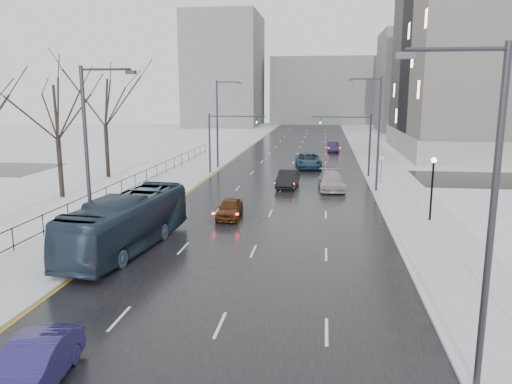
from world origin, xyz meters
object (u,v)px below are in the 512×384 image
at_px(streetlight_r_mid, 376,128).
at_px(lamppost_r_mid, 433,180).
at_px(streetlight_l_far, 219,120).
at_px(no_uturn_sign, 382,161).
at_px(sedan_right_distant, 333,147).
at_px(bus, 127,222).
at_px(mast_signal_right, 359,138).
at_px(sedan_right_near, 288,179).
at_px(sedan_left_near, 33,366).
at_px(sedan_center_near, 230,208).
at_px(tree_park_d, 63,198).
at_px(tree_park_e, 109,178).
at_px(sedan_right_far, 332,180).
at_px(streetlight_r_near, 485,205).
at_px(mast_signal_left, 219,136).
at_px(sedan_right_cross, 308,161).
at_px(streetlight_l_near, 91,153).

xyz_separation_m(streetlight_r_mid, lamppost_r_mid, (2.83, -10.00, -2.67)).
xyz_separation_m(streetlight_l_far, no_uturn_sign, (17.37, -8.00, -3.32)).
height_order(no_uturn_sign, sedan_right_distant, no_uturn_sign).
relative_size(streetlight_l_far, bus, 0.90).
relative_size(mast_signal_right, sedan_right_near, 1.35).
xyz_separation_m(sedan_left_near, sedan_center_near, (1.93, 20.98, -0.05)).
relative_size(tree_park_d, sedan_left_near, 2.84).
bearing_deg(sedan_right_distant, tree_park_e, -134.66).
xyz_separation_m(tree_park_d, sedan_right_far, (22.30, 6.78, 0.85)).
relative_size(streetlight_l_far, mast_signal_right, 1.54).
relative_size(tree_park_d, bus, 1.12).
height_order(streetlight_r_near, sedan_right_far, streetlight_r_near).
relative_size(tree_park_d, streetlight_r_near, 1.25).
xyz_separation_m(no_uturn_sign, bus, (-16.20, -22.54, -0.71)).
distance_m(mast_signal_left, sedan_left_near, 39.99).
xyz_separation_m(tree_park_e, sedan_right_distant, (23.31, 26.32, 0.76)).
xyz_separation_m(streetlight_r_mid, mast_signal_left, (-15.49, 8.00, -1.51)).
relative_size(streetlight_r_mid, sedan_right_cross, 1.64).
distance_m(sedan_left_near, sedan_center_near, 21.07).
relative_size(streetlight_r_mid, mast_signal_right, 1.54).
bearing_deg(lamppost_r_mid, streetlight_r_mid, 105.82).
relative_size(sedan_left_near, sedan_center_near, 1.11).
relative_size(tree_park_d, streetlight_l_near, 1.25).
bearing_deg(tree_park_d, no_uturn_sign, 20.32).
distance_m(mast_signal_right, sedan_right_near, 10.13).
relative_size(mast_signal_right, sedan_right_distant, 1.48).
xyz_separation_m(streetlight_l_near, sedan_right_near, (8.67, 21.26, -4.79)).
distance_m(streetlight_r_mid, sedan_right_distant, 30.86).
relative_size(streetlight_l_far, no_uturn_sign, 3.70).
height_order(sedan_center_near, sedan_right_near, sedan_right_near).
relative_size(lamppost_r_mid, bus, 0.38).
xyz_separation_m(streetlight_r_near, streetlight_l_far, (-16.33, 42.00, 0.00)).
bearing_deg(mast_signal_left, sedan_right_distant, 60.88).
distance_m(streetlight_r_mid, lamppost_r_mid, 10.73).
bearing_deg(streetlight_r_mid, sedan_right_distant, 95.76).
distance_m(streetlight_r_mid, streetlight_l_near, 25.82).
bearing_deg(streetlight_r_near, sedan_right_cross, 98.07).
bearing_deg(streetlight_r_mid, streetlight_l_far, 143.70).
distance_m(mast_signal_right, bus, 30.26).
xyz_separation_m(sedan_center_near, sedan_right_near, (3.19, 12.04, 0.12)).
bearing_deg(sedan_right_cross, sedan_right_distant, 73.88).
bearing_deg(sedan_center_near, no_uturn_sign, 49.47).
distance_m(streetlight_r_mid, sedan_left_near, 34.58).
xyz_separation_m(mast_signal_left, sedan_right_distant, (12.43, 22.32, -3.34)).
xyz_separation_m(no_uturn_sign, sedan_right_distant, (-4.09, 26.32, -1.54)).
height_order(bus, sedan_right_near, bus).
bearing_deg(tree_park_e, no_uturn_sign, 0.00).
bearing_deg(sedan_right_cross, tree_park_e, -160.60).
height_order(streetlight_r_near, sedan_center_near, streetlight_r_near).
relative_size(streetlight_r_mid, sedan_right_distant, 2.28).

